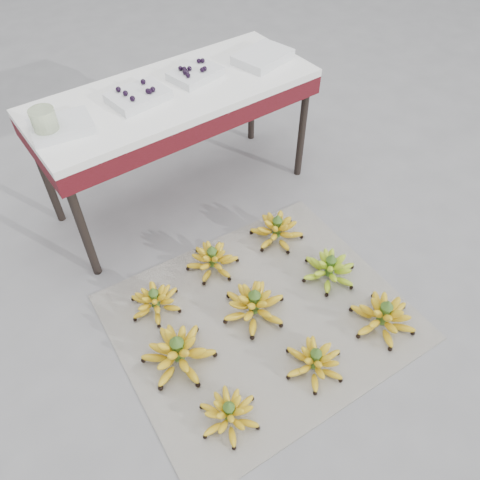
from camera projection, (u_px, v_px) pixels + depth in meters
ground at (281, 322)px, 2.10m from camera, size 60.00×60.00×0.00m
newspaper_mat at (261, 317)px, 2.12m from camera, size 1.32×1.14×0.01m
bunch_front_left at (229, 414)px, 1.76m from camera, size 0.24×0.24×0.14m
bunch_front_center at (315, 361)px, 1.91m from camera, size 0.31×0.31×0.15m
bunch_front_right at (383, 316)px, 2.05m from camera, size 0.36×0.36×0.17m
bunch_mid_left at (178, 352)px, 1.92m from camera, size 0.37×0.37×0.19m
bunch_mid_center at (254, 305)px, 2.09m from camera, size 0.39×0.39×0.18m
bunch_mid_right at (329, 269)px, 2.24m from camera, size 0.34×0.34×0.16m
bunch_back_left at (155, 301)px, 2.12m from camera, size 0.26×0.26×0.14m
bunch_back_center at (212, 260)px, 2.28m from camera, size 0.29×0.29×0.15m
bunch_back_right at (277, 230)px, 2.41m from camera, size 0.33×0.33×0.16m
vendor_table at (175, 103)px, 2.26m from camera, size 1.39×0.56×0.67m
tray_far_left at (61, 126)px, 1.95m from camera, size 0.28×0.22×0.04m
tray_left at (138, 96)px, 2.11m from camera, size 0.27×0.21×0.07m
tray_right at (195, 73)px, 2.26m from camera, size 0.27×0.21×0.06m
tray_far_right at (263, 57)px, 2.37m from camera, size 0.32×0.26×0.04m
glass_jar at (45, 124)px, 1.89m from camera, size 0.11×0.11×0.13m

